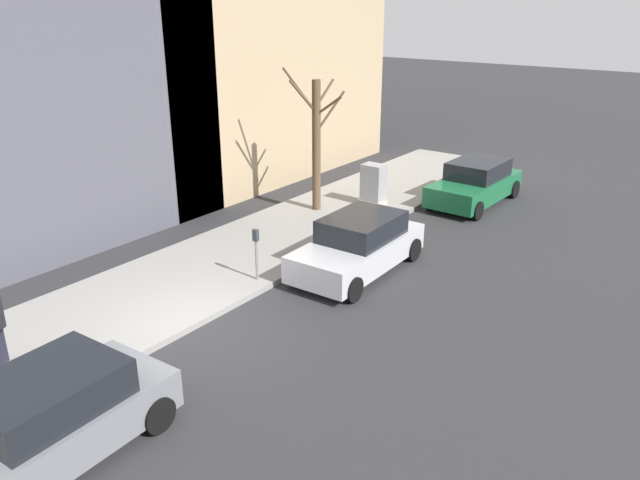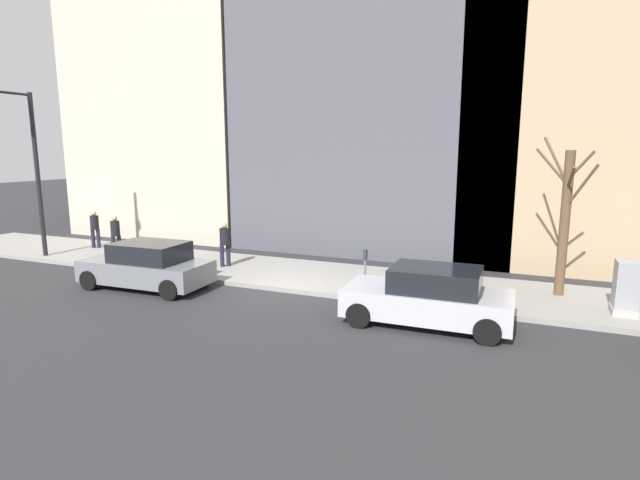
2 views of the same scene
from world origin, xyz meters
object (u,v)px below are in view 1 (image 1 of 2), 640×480
object	(u,v)px
parked_car_silver	(359,245)
bare_tree	(316,141)
parked_car_grey	(43,423)
parked_car_green	(475,183)
utility_box	(373,185)
parking_meter	(256,249)

from	to	relation	value
parked_car_silver	bare_tree	xyz separation A→B (m)	(3.75, -3.17, 1.74)
parked_car_grey	parked_car_silver	bearing A→B (deg)	-91.48
parked_car_grey	bare_tree	world-z (taller)	bare_tree
parked_car_green	parked_car_silver	distance (m)	7.38
parked_car_grey	utility_box	distance (m)	14.00
parked_car_silver	parked_car_grey	distance (m)	9.08
parked_car_silver	parked_car_grey	size ratio (longest dim) A/B	0.99
parked_car_silver	utility_box	size ratio (longest dim) A/B	2.96
utility_box	parked_car_green	bearing A→B (deg)	-133.47
utility_box	bare_tree	bearing A→B (deg)	49.47
utility_box	bare_tree	xyz separation A→B (m)	(1.30, 1.52, 1.62)
parking_meter	bare_tree	world-z (taller)	bare_tree
parked_car_green	parked_car_silver	xyz separation A→B (m)	(0.09, 7.38, 0.00)
bare_tree	parked_car_silver	bearing A→B (deg)	139.80
parking_meter	bare_tree	distance (m)	6.01
utility_box	bare_tree	size ratio (longest dim) A/B	0.30
parked_car_grey	utility_box	xyz separation A→B (m)	(2.56, -13.77, 0.11)
utility_box	bare_tree	world-z (taller)	bare_tree
parked_car_green	parked_car_silver	size ratio (longest dim) A/B	1.01
parked_car_grey	parking_meter	bearing A→B (deg)	-78.09
parked_car_grey	utility_box	size ratio (longest dim) A/B	2.98
parked_car_silver	utility_box	xyz separation A→B (m)	(2.46, -4.69, 0.11)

